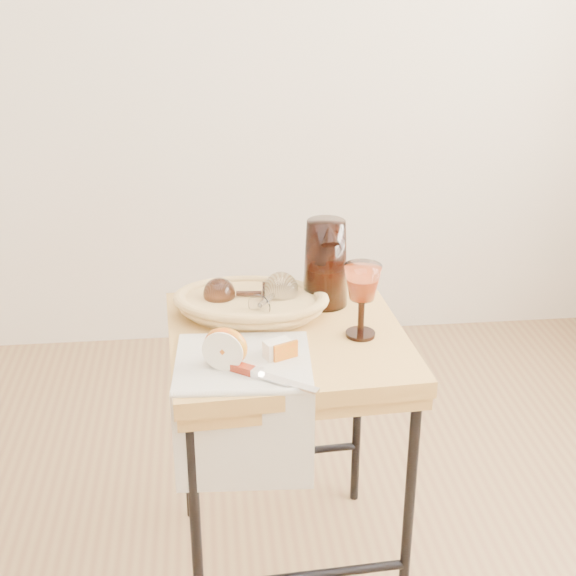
{
  "coord_description": "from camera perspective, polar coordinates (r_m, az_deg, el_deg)",
  "views": [
    {
      "loc": [
        0.18,
        -1.15,
        1.51
      ],
      "look_at": [
        0.35,
        0.45,
        0.8
      ],
      "focal_mm": 50.24,
      "sensor_mm": 36.0,
      "label": 1
    }
  ],
  "objects": [
    {
      "name": "table_knife",
      "position": [
        1.64,
        -1.93,
        -6.05
      ],
      "size": [
        0.21,
        0.16,
        0.02
      ],
      "primitive_type": null,
      "rotation": [
        0.0,
        0.0,
        -0.62
      ],
      "color": "silver",
      "rests_on": "tea_towel"
    },
    {
      "name": "apple_wedge",
      "position": [
        1.71,
        -0.75,
        -4.32
      ],
      "size": [
        0.06,
        0.05,
        0.04
      ],
      "primitive_type": "cube",
      "rotation": [
        0.0,
        0.0,
        0.43
      ],
      "color": "white",
      "rests_on": "tea_towel"
    },
    {
      "name": "goblet_lying_a",
      "position": [
        1.91,
        -3.54,
        -0.39
      ],
      "size": [
        0.13,
        0.09,
        0.08
      ],
      "primitive_type": null,
      "rotation": [
        0.0,
        0.0,
        3.05
      ],
      "color": "#46291F",
      "rests_on": "bread_basket"
    },
    {
      "name": "goblet_lying_b",
      "position": [
        1.88,
        -1.16,
        -0.59
      ],
      "size": [
        0.15,
        0.16,
        0.08
      ],
      "primitive_type": null,
      "rotation": [
        0.0,
        0.0,
        0.99
      ],
      "color": "white",
      "rests_on": "bread_basket"
    },
    {
      "name": "apple_half",
      "position": [
        1.67,
        -4.44,
        -4.17
      ],
      "size": [
        0.1,
        0.08,
        0.09
      ],
      "primitive_type": "ellipsoid",
      "rotation": [
        0.0,
        0.0,
        -0.33
      ],
      "color": "red",
      "rests_on": "tea_towel"
    },
    {
      "name": "wine_goblet",
      "position": [
        1.79,
        5.24,
        -0.9
      ],
      "size": [
        0.1,
        0.1,
        0.17
      ],
      "primitive_type": null,
      "rotation": [
        0.0,
        0.0,
        -0.22
      ],
      "color": "white",
      "rests_on": "side_table"
    },
    {
      "name": "bread_basket",
      "position": [
        1.91,
        -2.64,
        -1.22
      ],
      "size": [
        0.36,
        0.28,
        0.05
      ],
      "primitive_type": null,
      "rotation": [
        0.0,
        0.0,
        -0.17
      ],
      "color": "#A3703A",
      "rests_on": "side_table"
    },
    {
      "name": "pitcher",
      "position": [
        1.93,
        2.66,
        1.78
      ],
      "size": [
        0.16,
        0.23,
        0.25
      ],
      "primitive_type": null,
      "rotation": [
        0.0,
        0.0,
        -0.02
      ],
      "color": "black",
      "rests_on": "side_table"
    },
    {
      "name": "tea_towel",
      "position": [
        1.71,
        -3.2,
        -5.22
      ],
      "size": [
        0.3,
        0.27,
        0.01
      ],
      "primitive_type": "cube",
      "rotation": [
        0.0,
        0.0,
        -0.06
      ],
      "color": "white",
      "rests_on": "side_table"
    },
    {
      "name": "side_table",
      "position": [
        2.01,
        -0.06,
        -11.83
      ],
      "size": [
        0.56,
        0.56,
        0.68
      ],
      "primitive_type": null,
      "rotation": [
        0.0,
        0.0,
        0.06
      ],
      "color": "brown",
      "rests_on": "floor"
    }
  ]
}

